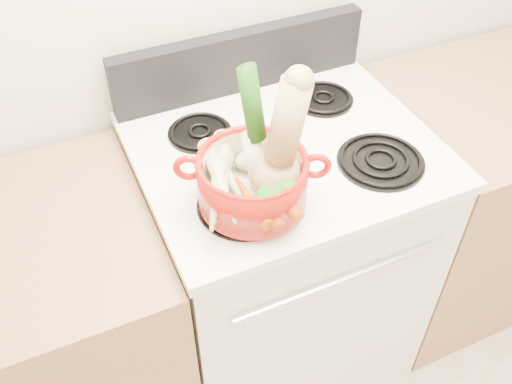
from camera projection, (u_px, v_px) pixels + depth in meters
name	position (u px, v px, depth m)	size (l,w,h in m)	color
stove_body	(280.00, 263.00, 1.85)	(0.76, 0.65, 0.92)	silver
cooktop	(286.00, 150.00, 1.52)	(0.78, 0.67, 0.03)	white
control_backsplash	(241.00, 61.00, 1.64)	(0.76, 0.05, 0.18)	black
oven_handle	(345.00, 280.00, 1.40)	(0.02, 0.02, 0.60)	silver
burner_front_left	(244.00, 204.00, 1.34)	(0.22, 0.22, 0.02)	black
burner_front_right	(381.00, 160.00, 1.45)	(0.22, 0.22, 0.02)	black
burner_back_left	(200.00, 131.00, 1.53)	(0.17, 0.17, 0.02)	black
burner_back_right	(323.00, 98.00, 1.65)	(0.17, 0.17, 0.02)	black
dutch_oven	(252.00, 181.00, 1.29)	(0.25, 0.25, 0.12)	#9B120A
pot_handle_left	(188.00, 168.00, 1.26)	(0.07, 0.07, 0.02)	#9B120A
pot_handle_right	(316.00, 166.00, 1.26)	(0.07, 0.07, 0.02)	#9B120A
squash	(284.00, 140.00, 1.22)	(0.12, 0.12, 0.29)	tan
leek	(255.00, 130.00, 1.23)	(0.05, 0.05, 0.32)	silver
ginger	(251.00, 161.00, 1.36)	(0.08, 0.06, 0.04)	tan
parsnip_0	(219.00, 178.00, 1.32)	(0.04, 0.04, 0.21)	beige
parsnip_1	(221.00, 185.00, 1.29)	(0.04, 0.04, 0.20)	beige
parsnip_2	(229.00, 175.00, 1.31)	(0.04, 0.04, 0.17)	beige
parsnip_3	(216.00, 193.00, 1.25)	(0.04, 0.04, 0.19)	beige
parsnip_4	(224.00, 167.00, 1.30)	(0.04, 0.04, 0.21)	beige
parsnip_5	(220.00, 181.00, 1.27)	(0.04, 0.04, 0.23)	#EEE7C2
carrot_0	(266.00, 201.00, 1.27)	(0.03, 0.03, 0.17)	#C64609
carrot_1	(252.00, 202.00, 1.26)	(0.03, 0.03, 0.15)	#BA4309
carrot_2	(277.00, 193.00, 1.27)	(0.03, 0.03, 0.17)	#C45B09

